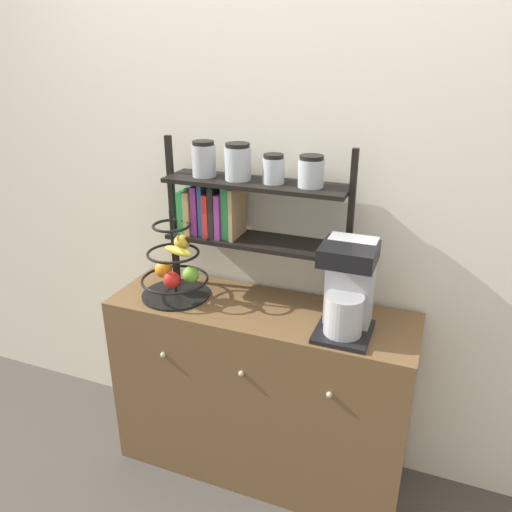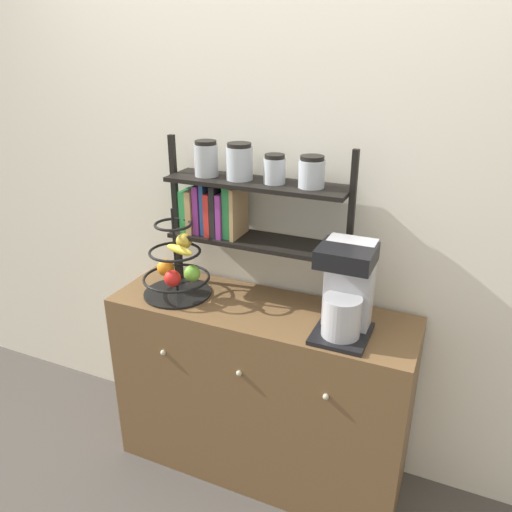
% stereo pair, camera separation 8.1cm
% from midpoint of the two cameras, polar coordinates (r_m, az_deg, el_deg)
% --- Properties ---
extents(ground_plane, '(12.00, 12.00, 0.00)m').
position_cam_midpoint_polar(ground_plane, '(2.51, -2.48, -25.66)').
color(ground_plane, '#47423D').
extents(wall_back, '(7.00, 0.05, 2.60)m').
position_cam_midpoint_polar(wall_back, '(2.17, 1.84, 7.31)').
color(wall_back, silver).
rests_on(wall_back, ground_plane).
extents(sideboard, '(1.31, 0.43, 0.86)m').
position_cam_midpoint_polar(sideboard, '(2.36, -0.57, -15.18)').
color(sideboard, brown).
rests_on(sideboard, ground_plane).
extents(coffee_maker, '(0.21, 0.24, 0.37)m').
position_cam_midpoint_polar(coffee_maker, '(1.90, 9.24, -3.69)').
color(coffee_maker, black).
rests_on(coffee_maker, sideboard).
extents(fruit_stand, '(0.30, 0.30, 0.40)m').
position_cam_midpoint_polar(fruit_stand, '(2.20, -10.28, -1.58)').
color(fruit_stand, black).
rests_on(fruit_stand, sideboard).
extents(shelf_hutch, '(0.82, 0.20, 0.68)m').
position_cam_midpoint_polar(shelf_hutch, '(2.10, -3.25, 6.53)').
color(shelf_hutch, black).
rests_on(shelf_hutch, sideboard).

